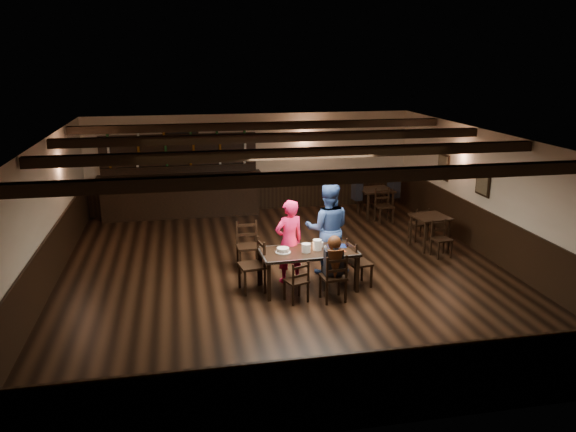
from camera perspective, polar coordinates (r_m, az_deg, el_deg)
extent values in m
plane|color=black|center=(11.38, -0.22, -5.80)|extent=(10.00, 10.00, 0.00)
cube|color=beige|center=(15.77, -3.67, 5.46)|extent=(9.00, 0.02, 2.70)
cube|color=beige|center=(6.42, 8.37, -10.84)|extent=(9.00, 0.02, 2.70)
cube|color=beige|center=(11.06, -23.79, -0.47)|extent=(0.02, 10.00, 2.70)
cube|color=beige|center=(12.57, 20.36, 1.76)|extent=(0.02, 10.00, 2.70)
cube|color=silver|center=(10.68, -0.24, 7.78)|extent=(9.00, 10.00, 0.02)
cube|color=black|center=(15.92, -3.60, 2.43)|extent=(9.00, 0.04, 1.00)
cube|color=black|center=(6.86, 7.98, -17.07)|extent=(9.00, 0.04, 1.00)
cube|color=black|center=(11.30, -23.16, -4.60)|extent=(0.04, 10.00, 1.00)
cube|color=black|center=(12.78, 19.88, -1.94)|extent=(0.04, 10.00, 1.00)
cube|color=black|center=(15.53, -10.70, 6.93)|extent=(0.90, 0.03, 1.00)
cube|color=black|center=(15.51, -10.70, 6.91)|extent=(0.80, 0.02, 0.90)
cube|color=black|center=(12.92, 19.22, 3.37)|extent=(0.03, 0.55, 0.65)
cube|color=#72664C|center=(12.91, 19.15, 3.37)|extent=(0.02, 0.45, 0.55)
cube|color=black|center=(14.56, 15.51, 4.83)|extent=(0.03, 0.55, 0.65)
cube|color=#72664C|center=(14.56, 15.44, 4.83)|extent=(0.02, 0.45, 0.55)
cube|color=black|center=(7.81, 3.92, 3.94)|extent=(8.90, 0.18, 0.18)
cube|color=black|center=(9.72, 0.88, 6.37)|extent=(8.90, 0.18, 0.18)
cube|color=black|center=(11.66, -1.17, 7.98)|extent=(8.90, 0.18, 0.18)
cube|color=black|center=(13.62, -2.64, 9.13)|extent=(8.90, 0.18, 0.18)
cube|color=black|center=(10.01, -1.95, -6.77)|extent=(0.06, 0.06, 0.71)
cube|color=black|center=(10.71, -2.79, -5.22)|extent=(0.06, 0.06, 0.71)
cube|color=black|center=(10.45, 7.05, -5.90)|extent=(0.06, 0.06, 0.71)
cube|color=black|center=(11.12, 5.67, -4.47)|extent=(0.06, 0.06, 0.71)
cube|color=black|center=(10.41, 2.09, -3.65)|extent=(1.82, 0.97, 0.04)
cube|color=#A5A8AD|center=(10.80, 1.47, -2.91)|extent=(1.78, 0.11, 0.05)
cube|color=#A5A8AD|center=(10.02, 2.75, -4.46)|extent=(1.78, 0.11, 0.05)
cube|color=#A5A8AD|center=(10.67, 6.63, -3.26)|extent=(0.07, 0.89, 0.05)
cube|color=#A5A8AD|center=(10.22, -2.66, -4.04)|extent=(0.07, 0.89, 0.05)
cube|color=black|center=(10.25, 1.16, -7.22)|extent=(0.04, 0.04, 0.37)
cube|color=black|center=(10.03, 2.05, -7.78)|extent=(0.04, 0.04, 0.37)
cube|color=black|center=(10.11, -0.35, -7.57)|extent=(0.04, 0.04, 0.37)
cube|color=black|center=(9.88, 0.53, -8.16)|extent=(0.04, 0.04, 0.37)
cube|color=black|center=(9.99, 0.85, -6.62)|extent=(0.46, 0.45, 0.03)
cube|color=black|center=(9.80, 1.31, -5.85)|extent=(0.35, 0.15, 0.39)
cube|color=black|center=(9.81, 1.31, -6.06)|extent=(0.30, 0.13, 0.04)
cube|color=black|center=(9.76, 1.31, -5.22)|extent=(0.30, 0.13, 0.04)
cube|color=black|center=(10.33, 5.18, -6.93)|extent=(0.04, 0.04, 0.43)
cube|color=black|center=(10.04, 5.88, -7.64)|extent=(0.04, 0.04, 0.43)
cube|color=black|center=(10.21, 3.30, -7.16)|extent=(0.04, 0.04, 0.43)
cube|color=black|center=(9.92, 3.95, -7.90)|extent=(0.04, 0.04, 0.43)
cube|color=black|center=(10.04, 4.61, -6.18)|extent=(0.45, 0.43, 0.04)
cube|color=black|center=(9.81, 4.99, -5.32)|extent=(0.42, 0.07, 0.45)
cube|color=black|center=(9.82, 4.98, -5.57)|extent=(0.36, 0.06, 0.05)
cube|color=black|center=(9.76, 5.01, -4.59)|extent=(0.36, 0.06, 0.05)
cube|color=black|center=(10.63, -4.96, -6.11)|extent=(0.04, 0.04, 0.47)
cube|color=black|center=(10.72, -3.02, -5.87)|extent=(0.04, 0.04, 0.47)
cube|color=black|center=(10.28, -4.37, -6.90)|extent=(0.04, 0.04, 0.47)
cube|color=black|center=(10.37, -2.37, -6.64)|extent=(0.04, 0.04, 0.47)
cube|color=black|center=(10.40, -3.71, -5.06)|extent=(0.51, 0.52, 0.04)
cube|color=black|center=(10.37, -2.74, -3.66)|extent=(0.11, 0.46, 0.49)
cube|color=black|center=(10.38, -2.73, -3.92)|extent=(0.09, 0.40, 0.05)
cube|color=black|center=(10.32, -2.75, -2.89)|extent=(0.09, 0.40, 0.05)
cube|color=black|center=(10.73, 8.46, -6.13)|extent=(0.04, 0.04, 0.44)
cube|color=black|center=(10.57, 6.83, -6.42)|extent=(0.04, 0.04, 0.44)
cube|color=black|center=(11.02, 7.52, -5.48)|extent=(0.04, 0.04, 0.44)
cube|color=black|center=(10.86, 5.92, -5.74)|extent=(0.04, 0.04, 0.44)
cube|color=black|center=(10.71, 7.23, -4.76)|extent=(0.47, 0.49, 0.04)
cube|color=black|center=(10.55, 6.44, -3.73)|extent=(0.11, 0.42, 0.46)
cube|color=black|center=(10.57, 6.44, -3.96)|extent=(0.09, 0.36, 0.05)
cube|color=black|center=(10.50, 6.47, -3.03)|extent=(0.09, 0.36, 0.05)
cube|color=black|center=(11.30, -4.86, -4.74)|extent=(0.04, 0.04, 0.47)
cube|color=black|center=(11.65, -5.14, -4.10)|extent=(0.04, 0.04, 0.47)
cube|color=black|center=(11.36, -2.88, -4.58)|extent=(0.04, 0.04, 0.47)
cube|color=black|center=(11.70, -3.22, -3.95)|extent=(0.04, 0.04, 0.47)
cube|color=black|center=(11.41, -4.05, -3.12)|extent=(0.48, 0.46, 0.04)
cube|color=black|center=(11.51, -4.23, -1.65)|extent=(0.46, 0.06, 0.50)
cube|color=black|center=(11.52, -4.22, -1.89)|extent=(0.40, 0.04, 0.06)
cube|color=black|center=(11.47, -4.24, -0.95)|extent=(0.40, 0.04, 0.06)
imported|color=#F02162|center=(10.71, 0.12, -2.58)|extent=(0.68, 0.55, 1.63)
imported|color=navy|center=(11.11, 4.05, -1.32)|extent=(1.03, 0.89, 1.85)
cube|color=black|center=(10.11, 4.44, -5.58)|extent=(0.30, 0.30, 0.12)
cube|color=black|center=(9.93, 4.64, -4.64)|extent=(0.32, 0.19, 0.45)
cylinder|color=black|center=(9.86, 4.67, -3.51)|extent=(0.09, 0.32, 0.32)
sphere|color=#D8A384|center=(9.81, 4.69, -2.73)|extent=(0.20, 0.20, 0.20)
sphere|color=#391D0C|center=(9.78, 4.74, -2.73)|extent=(0.25, 0.25, 0.25)
cone|color=#391D0C|center=(9.83, 4.84, -4.99)|extent=(0.19, 0.19, 0.57)
cylinder|color=white|center=(10.30, -0.51, -3.68)|extent=(0.28, 0.28, 0.01)
cylinder|color=white|center=(10.28, -0.51, -3.44)|extent=(0.22, 0.22, 0.07)
cylinder|color=silver|center=(10.29, -0.51, -3.54)|extent=(0.24, 0.24, 0.04)
cylinder|color=white|center=(10.30, 1.85, -3.24)|extent=(0.17, 0.17, 0.16)
cylinder|color=white|center=(10.42, 2.99, -2.93)|extent=(0.17, 0.17, 0.20)
cylinder|color=#A5A8AD|center=(10.53, 1.98, -3.17)|extent=(0.05, 0.05, 0.03)
sphere|color=orange|center=(10.52, 1.98, -3.01)|extent=(0.03, 0.03, 0.03)
cylinder|color=silver|center=(10.41, 3.80, -3.28)|extent=(0.04, 0.04, 0.09)
cylinder|color=#A5A8AD|center=(10.41, 4.23, -3.31)|extent=(0.03, 0.03, 0.08)
cylinder|color=silver|center=(10.57, 3.42, -2.92)|extent=(0.07, 0.07, 0.11)
cube|color=maroon|center=(10.42, 4.94, -3.53)|extent=(0.34, 0.25, 0.00)
cube|color=#0F1C4C|center=(10.67, 4.98, -3.05)|extent=(0.37, 0.27, 0.00)
cube|color=black|center=(15.47, -10.78, 1.97)|extent=(4.16, 0.60, 1.10)
cube|color=black|center=(15.34, -10.89, 4.05)|extent=(4.36, 0.70, 0.05)
cube|color=black|center=(15.61, -10.90, 4.16)|extent=(4.16, 0.10, 2.20)
cube|color=black|center=(15.47, -10.94, 5.00)|extent=(4.06, 0.22, 0.03)
cube|color=black|center=(15.41, -11.01, 6.27)|extent=(4.06, 0.22, 0.03)
cube|color=black|center=(15.35, -11.08, 7.56)|extent=(4.06, 0.22, 0.03)
cube|color=black|center=(13.02, 14.29, -0.09)|extent=(0.83, 0.83, 0.04)
cube|color=black|center=(12.72, 13.74, -2.20)|extent=(0.05, 0.05, 0.71)
cube|color=black|center=(13.21, 12.35, -1.42)|extent=(0.05, 0.05, 0.71)
cube|color=black|center=(13.04, 16.04, -1.91)|extent=(0.05, 0.05, 0.71)
cube|color=black|center=(13.53, 14.60, -1.16)|extent=(0.05, 0.05, 0.71)
cube|color=black|center=(15.35, 8.89, 2.65)|extent=(0.89, 0.89, 0.04)
cube|color=black|center=(15.00, 8.10, 0.88)|extent=(0.05, 0.05, 0.71)
cube|color=black|center=(15.63, 7.16, 1.54)|extent=(0.05, 0.05, 0.71)
cube|color=black|center=(15.27, 10.55, 1.04)|extent=(0.05, 0.05, 0.71)
cube|color=black|center=(15.89, 9.53, 1.68)|extent=(0.05, 0.05, 0.71)
cube|color=black|center=(15.25, 7.02, 2.53)|extent=(0.24, 0.35, 0.47)
sphere|color=#D8A384|center=(15.17, 7.06, 3.70)|extent=(0.18, 0.18, 0.18)
sphere|color=black|center=(15.17, 7.07, 3.80)|extent=(0.19, 0.19, 0.19)
cube|color=black|center=(15.69, 10.69, 2.85)|extent=(0.28, 0.39, 0.52)
sphere|color=#D8A384|center=(15.61, 10.75, 4.10)|extent=(0.20, 0.20, 0.20)
sphere|color=black|center=(15.61, 10.76, 4.21)|extent=(0.21, 0.21, 0.21)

